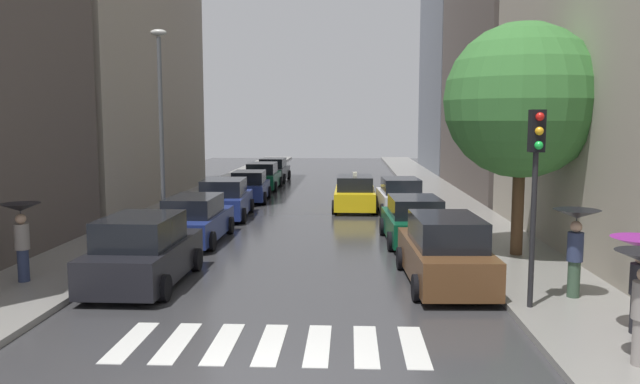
{
  "coord_description": "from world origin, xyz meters",
  "views": [
    {
      "loc": [
        1.47,
        -9.1,
        4.22
      ],
      "look_at": [
        0.09,
        19.89,
        0.84
      ],
      "focal_mm": 34.64,
      "sensor_mm": 36.0,
      "label": 1
    }
  ],
  "objects_px": {
    "pedestrian_foreground": "(576,233)",
    "parked_car_right_nearest": "(445,253)",
    "traffic_light_right_corner": "(536,164)",
    "parked_car_left_second": "(195,220)",
    "parked_car_left_sixth": "(273,170)",
    "parked_car_left_third": "(225,200)",
    "street_tree_right": "(522,101)",
    "parked_car_left_fourth": "(249,187)",
    "taxi_midroad": "(355,194)",
    "pedestrian_by_kerb": "(21,225)",
    "parked_car_right_third": "(400,197)",
    "parked_car_right_second": "(414,221)",
    "parked_car_left_nearest": "(143,253)",
    "parked_car_left_fifth": "(263,177)",
    "lamp_post_left": "(161,116)"
  },
  "relations": [
    {
      "from": "parked_car_left_second",
      "to": "parked_car_left_sixth",
      "type": "bearing_deg",
      "value": 0.18
    },
    {
      "from": "pedestrian_foreground",
      "to": "parked_car_right_nearest",
      "type": "bearing_deg",
      "value": 2.1
    },
    {
      "from": "parked_car_left_fifth",
      "to": "parked_car_right_nearest",
      "type": "xyz_separation_m",
      "value": [
        7.78,
        -21.76,
        0.07
      ]
    },
    {
      "from": "parked_car_left_nearest",
      "to": "street_tree_right",
      "type": "height_order",
      "value": "street_tree_right"
    },
    {
      "from": "parked_car_right_third",
      "to": "taxi_midroad",
      "type": "height_order",
      "value": "taxi_midroad"
    },
    {
      "from": "parked_car_left_fourth",
      "to": "parked_car_right_nearest",
      "type": "relative_size",
      "value": 0.86
    },
    {
      "from": "parked_car_left_nearest",
      "to": "parked_car_right_third",
      "type": "bearing_deg",
      "value": -30.51
    },
    {
      "from": "parked_car_left_third",
      "to": "parked_car_left_sixth",
      "type": "distance_m",
      "value": 16.37
    },
    {
      "from": "parked_car_left_fifth",
      "to": "parked_car_right_nearest",
      "type": "distance_m",
      "value": 23.11
    },
    {
      "from": "parked_car_right_nearest",
      "to": "pedestrian_by_kerb",
      "type": "height_order",
      "value": "pedestrian_by_kerb"
    },
    {
      "from": "parked_car_right_nearest",
      "to": "taxi_midroad",
      "type": "height_order",
      "value": "parked_car_right_nearest"
    },
    {
      "from": "parked_car_left_sixth",
      "to": "parked_car_right_nearest",
      "type": "bearing_deg",
      "value": -162.37
    },
    {
      "from": "pedestrian_foreground",
      "to": "pedestrian_by_kerb",
      "type": "distance_m",
      "value": 13.47
    },
    {
      "from": "parked_car_left_nearest",
      "to": "pedestrian_by_kerb",
      "type": "bearing_deg",
      "value": 97.77
    },
    {
      "from": "taxi_midroad",
      "to": "pedestrian_by_kerb",
      "type": "xyz_separation_m",
      "value": [
        -8.52,
        -14.08,
        0.83
      ]
    },
    {
      "from": "parked_car_left_sixth",
      "to": "traffic_light_right_corner",
      "type": "distance_m",
      "value": 30.88
    },
    {
      "from": "parked_car_left_fifth",
      "to": "traffic_light_right_corner",
      "type": "relative_size",
      "value": 1.05
    },
    {
      "from": "parked_car_left_nearest",
      "to": "parked_car_right_nearest",
      "type": "xyz_separation_m",
      "value": [
        7.74,
        0.4,
        -0.0
      ]
    },
    {
      "from": "parked_car_left_third",
      "to": "lamp_post_left",
      "type": "bearing_deg",
      "value": 152.72
    },
    {
      "from": "parked_car_left_nearest",
      "to": "parked_car_left_sixth",
      "type": "distance_m",
      "value": 27.37
    },
    {
      "from": "parked_car_left_third",
      "to": "pedestrian_by_kerb",
      "type": "relative_size",
      "value": 2.22
    },
    {
      "from": "parked_car_left_third",
      "to": "parked_car_left_sixth",
      "type": "bearing_deg",
      "value": -2.86
    },
    {
      "from": "parked_car_right_nearest",
      "to": "parked_car_right_third",
      "type": "bearing_deg",
      "value": -1.54
    },
    {
      "from": "parked_car_left_sixth",
      "to": "lamp_post_left",
      "type": "distance_m",
      "value": 20.28
    },
    {
      "from": "parked_car_left_second",
      "to": "lamp_post_left",
      "type": "distance_m",
      "value": 4.39
    },
    {
      "from": "street_tree_right",
      "to": "traffic_light_right_corner",
      "type": "distance_m",
      "value": 5.75
    },
    {
      "from": "parked_car_left_sixth",
      "to": "lamp_post_left",
      "type": "relative_size",
      "value": 0.58
    },
    {
      "from": "parked_car_left_sixth",
      "to": "taxi_midroad",
      "type": "xyz_separation_m",
      "value": [
        5.56,
        -13.66,
        0.01
      ]
    },
    {
      "from": "street_tree_right",
      "to": "parked_car_left_second",
      "type": "bearing_deg",
      "value": 168.13
    },
    {
      "from": "pedestrian_by_kerb",
      "to": "traffic_light_right_corner",
      "type": "xyz_separation_m",
      "value": [
        12.23,
        -1.6,
        1.69
      ]
    },
    {
      "from": "traffic_light_right_corner",
      "to": "parked_car_left_second",
      "type": "bearing_deg",
      "value": 140.73
    },
    {
      "from": "parked_car_left_fourth",
      "to": "parked_car_right_third",
      "type": "distance_m",
      "value": 8.54
    },
    {
      "from": "parked_car_right_nearest",
      "to": "parked_car_right_third",
      "type": "xyz_separation_m",
      "value": [
        -0.16,
        12.17,
        -0.07
      ]
    },
    {
      "from": "parked_car_left_fifth",
      "to": "pedestrian_by_kerb",
      "type": "bearing_deg",
      "value": 172.13
    },
    {
      "from": "lamp_post_left",
      "to": "parked_car_right_second",
      "type": "bearing_deg",
      "value": -10.3
    },
    {
      "from": "parked_car_left_sixth",
      "to": "parked_car_left_fifth",
      "type": "bearing_deg",
      "value": -178.62
    },
    {
      "from": "parked_car_left_sixth",
      "to": "street_tree_right",
      "type": "height_order",
      "value": "street_tree_right"
    },
    {
      "from": "parked_car_left_fifth",
      "to": "pedestrian_by_kerb",
      "type": "relative_size",
      "value": 2.25
    },
    {
      "from": "parked_car_right_third",
      "to": "parked_car_left_third",
      "type": "bearing_deg",
      "value": 98.67
    },
    {
      "from": "pedestrian_foreground",
      "to": "traffic_light_right_corner",
      "type": "distance_m",
      "value": 2.21
    },
    {
      "from": "parked_car_left_third",
      "to": "street_tree_right",
      "type": "bearing_deg",
      "value": -128.15
    },
    {
      "from": "traffic_light_right_corner",
      "to": "lamp_post_left",
      "type": "xyz_separation_m",
      "value": [
        -11.0,
        9.47,
        1.1
      ]
    },
    {
      "from": "parked_car_left_fifth",
      "to": "street_tree_right",
      "type": "relative_size",
      "value": 0.65
    },
    {
      "from": "parked_car_right_nearest",
      "to": "pedestrian_by_kerb",
      "type": "xyz_separation_m",
      "value": [
        -10.72,
        -0.77,
        0.75
      ]
    },
    {
      "from": "parked_car_left_fifth",
      "to": "taxi_midroad",
      "type": "bearing_deg",
      "value": -146.99
    },
    {
      "from": "parked_car_right_nearest",
      "to": "traffic_light_right_corner",
      "type": "distance_m",
      "value": 3.73
    },
    {
      "from": "parked_car_left_nearest",
      "to": "parked_car_left_fourth",
      "type": "distance_m",
      "value": 16.6
    },
    {
      "from": "parked_car_left_third",
      "to": "traffic_light_right_corner",
      "type": "xyz_separation_m",
      "value": [
        9.38,
        -12.97,
        2.49
      ]
    },
    {
      "from": "parked_car_right_second",
      "to": "taxi_midroad",
      "type": "bearing_deg",
      "value": 11.6
    },
    {
      "from": "parked_car_left_second",
      "to": "parked_car_left_fourth",
      "type": "relative_size",
      "value": 1.13
    }
  ]
}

